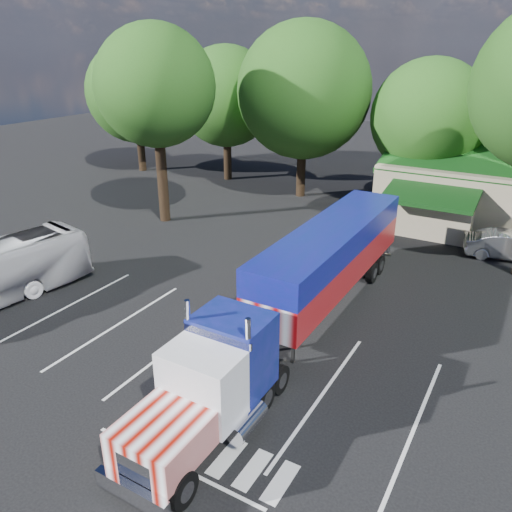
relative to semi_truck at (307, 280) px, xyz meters
The scene contains 10 objects.
ground 5.09m from the semi_truck, 151.81° to the left, with size 120.00×120.00×0.00m, color black.
tree_row_a 32.36m from the semi_truck, 144.36° to the left, with size 9.00×9.00×11.68m.
tree_row_b 26.65m from the semi_truck, 130.44° to the left, with size 8.40×8.40×11.35m.
tree_row_c 21.22m from the semi_truck, 116.14° to the left, with size 10.00×10.00×13.05m.
tree_row_d 20.10m from the semi_truck, 90.00° to the left, with size 8.00×8.00×10.60m.
tree_near_left 17.86m from the semi_truck, 150.68° to the left, with size 7.60×7.60×12.65m.
semi_truck is the anchor object (origin of this frame).
woman 2.81m from the semi_truck, behind, with size 0.62×0.41×1.69m, color black.
bicycle 9.55m from the semi_truck, 85.64° to the left, with size 0.60×1.71×0.90m, color black.
silver_sedan 14.40m from the semi_truck, 62.03° to the left, with size 1.64×4.70×1.55m, color #929599.
Camera 1 is at (11.49, -19.28, 11.30)m, focal length 35.00 mm.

